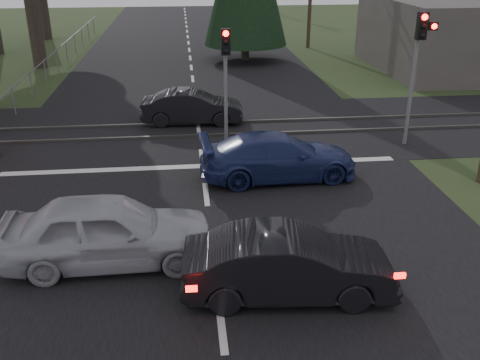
{
  "coord_description": "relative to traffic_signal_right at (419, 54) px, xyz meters",
  "views": [
    {
      "loc": [
        -0.53,
        -8.25,
        6.7
      ],
      "look_at": [
        0.79,
        3.99,
        1.3
      ],
      "focal_mm": 40.0,
      "sensor_mm": 36.0,
      "label": 1
    }
  ],
  "objects": [
    {
      "name": "ground",
      "position": [
        -7.55,
        -9.47,
        -3.31
      ],
      "size": [
        120.0,
        120.0,
        0.0
      ],
      "primitive_type": "plane",
      "color": "#283D1C",
      "rests_on": "ground"
    },
    {
      "name": "road",
      "position": [
        -7.55,
        0.53,
        -3.31
      ],
      "size": [
        14.0,
        100.0,
        0.01
      ],
      "primitive_type": "cube",
      "color": "black",
      "rests_on": "ground"
    },
    {
      "name": "rail_corridor",
      "position": [
        -7.55,
        2.53,
        -3.31
      ],
      "size": [
        120.0,
        8.0,
        0.01
      ],
      "primitive_type": "cube",
      "color": "black",
      "rests_on": "ground"
    },
    {
      "name": "stop_line",
      "position": [
        -7.55,
        -1.27,
        -3.3
      ],
      "size": [
        13.0,
        0.35,
        0.0
      ],
      "primitive_type": "cube",
      "color": "silver",
      "rests_on": "ground"
    },
    {
      "name": "rail_near",
      "position": [
        -7.55,
        1.73,
        -3.26
      ],
      "size": [
        120.0,
        0.12,
        0.1
      ],
      "primitive_type": "cube",
      "color": "#59544C",
      "rests_on": "ground"
    },
    {
      "name": "rail_far",
      "position": [
        -7.55,
        3.33,
        -3.26
      ],
      "size": [
        120.0,
        0.12,
        0.1
      ],
      "primitive_type": "cube",
      "color": "#59544C",
      "rests_on": "ground"
    },
    {
      "name": "traffic_signal_right",
      "position": [
        0.0,
        0.0,
        0.0
      ],
      "size": [
        0.68,
        0.48,
        4.7
      ],
      "color": "slate",
      "rests_on": "ground"
    },
    {
      "name": "traffic_signal_center",
      "position": [
        -6.55,
        1.2,
        -0.51
      ],
      "size": [
        0.32,
        0.48,
        4.1
      ],
      "color": "slate",
      "rests_on": "ground"
    },
    {
      "name": "fence_left",
      "position": [
        -15.35,
        13.03,
        -3.31
      ],
      "size": [
        0.1,
        36.0,
        1.2
      ],
      "primitive_type": null,
      "color": "slate",
      "rests_on": "ground"
    },
    {
      "name": "dark_hatchback",
      "position": [
        -6.09,
        -8.56,
        -2.6
      ],
      "size": [
        4.44,
        1.82,
        1.43
      ],
      "primitive_type": "imported",
      "rotation": [
        0.0,
        0.0,
        1.5
      ],
      "color": "black",
      "rests_on": "ground"
    },
    {
      "name": "silver_car",
      "position": [
        -9.91,
        -6.88,
        -2.5
      ],
      "size": [
        4.77,
        1.96,
        1.62
      ],
      "primitive_type": "imported",
      "rotation": [
        0.0,
        0.0,
        1.58
      ],
      "color": "#ACADB4",
      "rests_on": "ground"
    },
    {
      "name": "blue_sedan",
      "position": [
        -5.24,
        -2.46,
        -2.61
      ],
      "size": [
        4.97,
        2.24,
        1.41
      ],
      "primitive_type": "imported",
      "rotation": [
        0.0,
        0.0,
        1.63
      ],
      "color": "navy",
      "rests_on": "ground"
    },
    {
      "name": "dark_car_far",
      "position": [
        -7.75,
        3.52,
        -2.64
      ],
      "size": [
        4.19,
        1.72,
        1.35
      ],
      "primitive_type": "imported",
      "rotation": [
        0.0,
        0.0,
        1.5
      ],
      "color": "black",
      "rests_on": "ground"
    }
  ]
}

